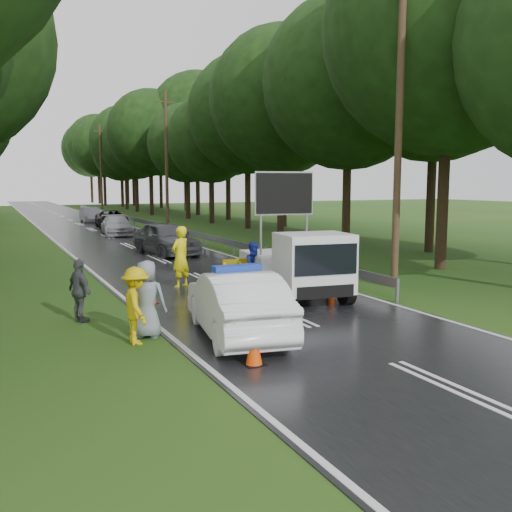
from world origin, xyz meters
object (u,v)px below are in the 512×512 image
queue_car_first (166,238)px  civilian (255,268)px  police_sedan (237,304)px  queue_car_fourth (90,215)px  work_truck (298,265)px  queue_car_second (117,225)px  queue_car_third (112,219)px  officer (180,257)px  barrier (262,266)px

queue_car_first → civilian: bearing=-99.1°
police_sedan → civilian: police_sedan is taller
queue_car_fourth → police_sedan: bearing=-93.8°
work_truck → police_sedan: bearing=-129.7°
queue_car_second → queue_car_fourth: bearing=93.3°
civilian → queue_car_fourth: size_ratio=0.41×
work_truck → civilian: 1.52m
civilian → queue_car_second: (0.25, 21.84, -0.16)m
civilian → work_truck: bearing=-65.9°
civilian → queue_car_third: 28.90m
work_truck → queue_car_fourth: (-0.17, 36.18, -0.36)m
queue_car_first → queue_car_third: 18.39m
officer → queue_car_first: bearing=-133.1°
civilian → queue_car_third: bearing=76.5°
civilian → queue_car_second: civilian is taller
work_truck → queue_car_first: 11.76m
queue_car_third → barrier: bearing=-87.0°
queue_car_first → queue_car_fourth: size_ratio=1.17×
queue_car_fourth → queue_car_first: bearing=-90.2°
queue_car_second → queue_car_fourth: queue_car_fourth is taller
queue_car_second → queue_car_third: size_ratio=0.95×
civilian → queue_car_first: civilian is taller
queue_car_first → queue_car_fourth: 24.45m
barrier → civilian: (-0.25, 0.01, -0.04)m
queue_car_first → queue_car_second: size_ratio=1.05×
queue_car_first → queue_car_fourth: queue_car_first is taller
officer → police_sedan: bearing=53.6°
police_sedan → work_truck: bearing=-127.1°
barrier → queue_car_third: (1.05, 28.88, -0.20)m
police_sedan → civilian: size_ratio=2.89×
officer → civilian: (1.77, -2.00, -0.20)m
queue_car_first → police_sedan: bearing=-108.3°
civilian → queue_car_second: 21.84m
work_truck → queue_car_first: work_truck is taller
work_truck → officer: 4.17m
civilian → queue_car_second: bearing=78.4°
police_sedan → queue_car_third: size_ratio=0.99×
police_sedan → queue_car_third: (3.82, 33.28, -0.09)m
work_truck → barrier: bearing=123.7°
queue_car_first → officer: bearing=-111.1°
work_truck → civilian: work_truck is taller
barrier → officer: size_ratio=1.34×
police_sedan → barrier: bearing=-112.5°
barrier → officer: (-2.02, 2.01, 0.16)m
police_sedan → queue_car_second: (2.77, 26.25, -0.09)m
queue_car_first → queue_car_fourth: (0.44, 24.44, -0.14)m
police_sedan → barrier: 5.20m
queue_car_fourth → officer: bearing=-93.4°
civilian → queue_car_fourth: bearing=77.9°
queue_car_second → queue_car_third: 7.11m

